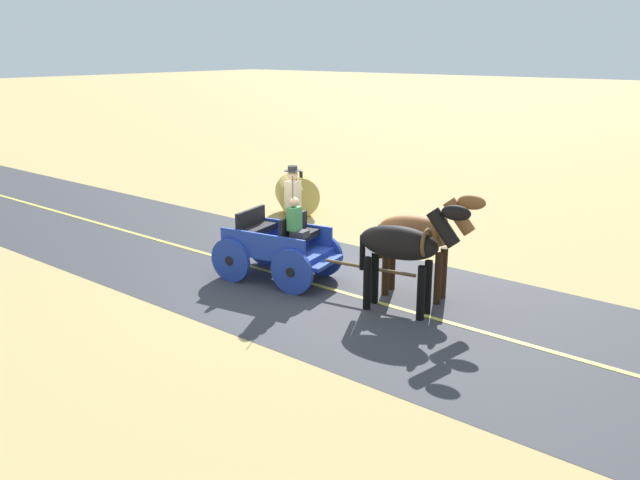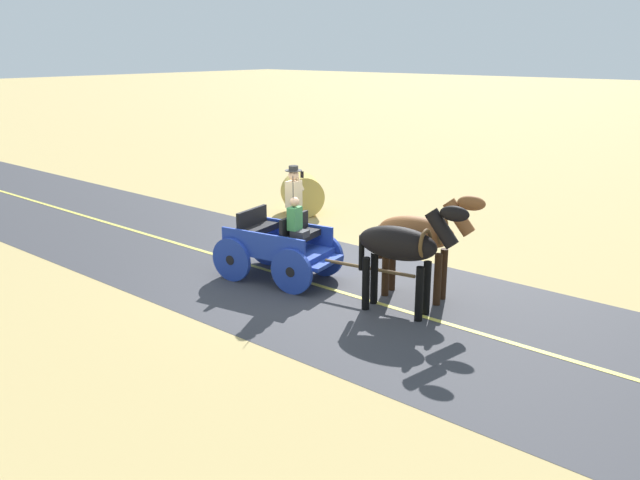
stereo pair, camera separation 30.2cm
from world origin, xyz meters
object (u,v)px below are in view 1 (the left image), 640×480
at_px(horse_drawn_carriage, 280,243).
at_px(horse_off_side, 404,246).
at_px(horse_near_side, 421,234).
at_px(hay_bale, 297,194).

relative_size(horse_drawn_carriage, horse_off_side, 2.04).
xyz_separation_m(horse_near_side, horse_off_side, (0.88, 0.15, 0.00)).
bearing_deg(horse_off_side, horse_drawn_carriage, -88.61).
bearing_deg(horse_drawn_carriage, horse_near_side, 108.16).
distance_m(horse_near_side, horse_off_side, 0.89).
height_order(horse_near_side, hay_bale, horse_near_side).
height_order(horse_drawn_carriage, horse_off_side, horse_drawn_carriage).
height_order(horse_drawn_carriage, horse_near_side, horse_drawn_carriage).
bearing_deg(horse_drawn_carriage, hay_bale, -142.68).
height_order(horse_drawn_carriage, hay_bale, horse_drawn_carriage).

